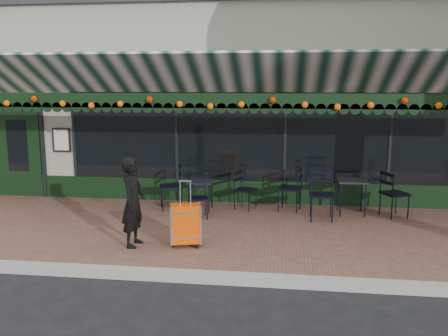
# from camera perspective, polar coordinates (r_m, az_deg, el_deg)

# --- Properties ---
(ground) EXTENTS (80.00, 80.00, 0.00)m
(ground) POSITION_cam_1_polar(r_m,az_deg,el_deg) (7.04, -4.78, -13.13)
(ground) COLOR black
(ground) RESTS_ON ground
(sidewalk) EXTENTS (18.00, 4.00, 0.15)m
(sidewalk) POSITION_cam_1_polar(r_m,az_deg,el_deg) (8.85, -2.06, -7.65)
(sidewalk) COLOR brown
(sidewalk) RESTS_ON ground
(curb) EXTENTS (18.00, 0.16, 0.15)m
(curb) POSITION_cam_1_polar(r_m,az_deg,el_deg) (6.93, -4.93, -12.81)
(curb) COLOR #9E9E99
(curb) RESTS_ON ground
(restaurant_building) EXTENTS (12.00, 9.60, 4.50)m
(restaurant_building) POSITION_cam_1_polar(r_m,az_deg,el_deg) (14.23, 1.75, 8.06)
(restaurant_building) COLOR #9C9887
(restaurant_building) RESTS_ON ground
(woman) EXTENTS (0.39, 0.56, 1.47)m
(woman) POSITION_cam_1_polar(r_m,az_deg,el_deg) (7.83, -10.87, -4.03)
(woman) COLOR black
(woman) RESTS_ON sidewalk
(suitcase) EXTENTS (0.52, 0.37, 1.09)m
(suitcase) POSITION_cam_1_polar(r_m,az_deg,el_deg) (7.79, -4.63, -6.78)
(suitcase) COLOR #E84907
(suitcase) RESTS_ON sidewalk
(cafe_table_a) EXTENTS (0.57, 0.57, 0.71)m
(cafe_table_a) POSITION_cam_1_polar(r_m,az_deg,el_deg) (9.95, 15.15, -1.77)
(cafe_table_a) COLOR black
(cafe_table_a) RESTS_ON sidewalk
(cafe_table_b) EXTENTS (0.51, 0.51, 0.63)m
(cafe_table_b) POSITION_cam_1_polar(r_m,az_deg,el_deg) (9.91, -2.86, -1.88)
(cafe_table_b) COLOR black
(cafe_table_b) RESTS_ON sidewalk
(chair_a_left) EXTENTS (0.56, 0.56, 0.94)m
(chair_a_left) POSITION_cam_1_polar(r_m,az_deg,el_deg) (9.95, 7.91, -2.48)
(chair_a_left) COLOR black
(chair_a_left) RESTS_ON sidewalk
(chair_a_right) EXTENTS (0.62, 0.62, 0.93)m
(chair_a_right) POSITION_cam_1_polar(r_m,az_deg,el_deg) (10.00, 19.85, -2.96)
(chair_a_right) COLOR black
(chair_a_right) RESTS_ON sidewalk
(chair_a_front) EXTENTS (0.49, 0.49, 0.97)m
(chair_a_front) POSITION_cam_1_polar(r_m,az_deg,el_deg) (9.40, 11.67, -3.27)
(chair_a_front) COLOR black
(chair_a_front) RESTS_ON sidewalk
(chair_b_left) EXTENTS (0.61, 0.61, 0.96)m
(chair_b_left) POSITION_cam_1_polar(r_m,az_deg,el_deg) (10.05, -6.39, -2.28)
(chair_b_left) COLOR black
(chair_b_left) RESTS_ON sidewalk
(chair_b_right) EXTENTS (0.54, 0.54, 0.83)m
(chair_b_right) POSITION_cam_1_polar(r_m,az_deg,el_deg) (9.99, 2.59, -2.69)
(chair_b_right) COLOR black
(chair_b_right) RESTS_ON sidewalk
(chair_b_front) EXTENTS (0.48, 0.48, 0.77)m
(chair_b_front) POSITION_cam_1_polar(r_m,az_deg,el_deg) (9.36, -3.10, -3.73)
(chair_b_front) COLOR black
(chair_b_front) RESTS_ON sidewalk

